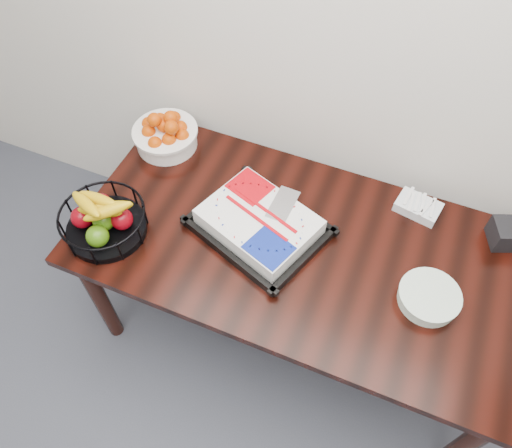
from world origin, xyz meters
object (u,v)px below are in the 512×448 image
at_px(table, 300,257).
at_px(napkin_box, 509,234).
at_px(tangerine_bowl, 165,132).
at_px(plate_stack, 429,297).
at_px(fruit_basket, 103,220).
at_px(cake_tray, 259,223).

bearing_deg(table, napkin_box, 24.36).
relative_size(table, tangerine_bowl, 6.11).
bearing_deg(tangerine_bowl, table, -20.60).
relative_size(table, plate_stack, 7.98).
relative_size(table, fruit_basket, 5.31).
bearing_deg(fruit_basket, tangerine_bowl, 91.41).
height_order(cake_tray, plate_stack, cake_tray).
distance_m(tangerine_bowl, fruit_basket, 0.52).
bearing_deg(fruit_basket, table, 17.62).
xyz_separation_m(tangerine_bowl, napkin_box, (1.50, 0.05, -0.03)).
bearing_deg(fruit_basket, plate_stack, 8.33).
relative_size(fruit_basket, napkin_box, 2.50).
bearing_deg(cake_tray, tangerine_bowl, 153.78).
relative_size(cake_tray, napkin_box, 4.34).
relative_size(cake_tray, tangerine_bowl, 2.00).
relative_size(fruit_basket, plate_stack, 1.50).
bearing_deg(napkin_box, fruit_basket, -158.96).
height_order(tangerine_bowl, napkin_box, tangerine_bowl).
height_order(tangerine_bowl, fruit_basket, tangerine_bowl).
bearing_deg(plate_stack, tangerine_bowl, 164.95).
distance_m(table, plate_stack, 0.52).
bearing_deg(cake_tray, napkin_box, 19.72).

